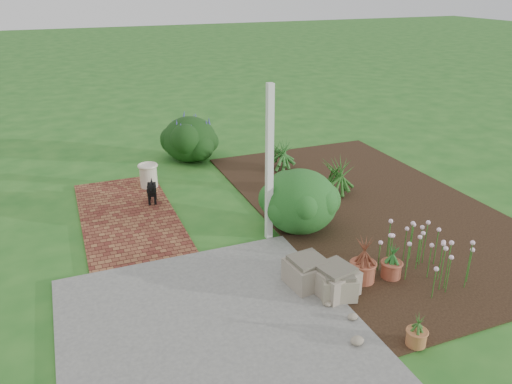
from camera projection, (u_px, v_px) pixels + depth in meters
name	position (u px, v px, depth m)	size (l,w,h in m)	color
ground	(254.00, 244.00, 7.91)	(80.00, 80.00, 0.00)	#21601E
concrete_patio	(211.00, 327.00, 5.98)	(3.50, 3.50, 0.04)	slate
brick_path	(128.00, 215.00, 8.81)	(1.60, 3.50, 0.04)	#5D251D
garden_bed	(370.00, 206.00, 9.19)	(4.00, 7.00, 0.03)	black
veranda_post	(269.00, 165.00, 7.61)	(0.10, 0.10, 2.50)	white
stone_trough_near	(335.00, 281.00, 6.56)	(0.50, 0.50, 0.34)	gray
stone_trough_mid	(337.00, 285.00, 6.51)	(0.45, 0.45, 0.30)	gray
stone_trough_far	(307.00, 273.00, 6.74)	(0.51, 0.51, 0.34)	gray
black_dog	(152.00, 190.00, 9.14)	(0.23, 0.52, 0.45)	black
cream_ceramic_urn	(148.00, 176.00, 9.88)	(0.34, 0.34, 0.45)	beige
evergreen_shrub	(300.00, 200.00, 8.12)	(1.24, 1.24, 1.05)	#0F4412
agapanthus_clump_back	(337.00, 172.00, 9.54)	(0.94, 0.94, 0.85)	#143A0D
agapanthus_clump_front	(280.00, 151.00, 10.78)	(0.90, 0.90, 0.80)	#113C15
pink_flower_patch	(424.00, 253.00, 6.86)	(1.13, 1.13, 0.72)	#113D0F
terracotta_pot_bronze	(363.00, 271.00, 6.85)	(0.34, 0.34, 0.28)	#974B33
terracotta_pot_small_left	(391.00, 269.00, 6.94)	(0.28, 0.28, 0.23)	#974933
terracotta_pot_small_right	(416.00, 337.00, 5.66)	(0.23, 0.23, 0.19)	#A66238
purple_flowering_bush	(190.00, 138.00, 11.37)	(1.22, 1.22, 1.04)	black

